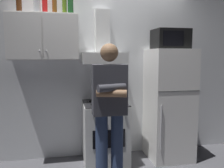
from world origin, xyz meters
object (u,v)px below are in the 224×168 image
at_px(bottle_olive_oil, 64,7).
at_px(bottle_soda_red, 45,5).
at_px(microwave, 170,39).
at_px(cooking_pot, 116,98).
at_px(upper_cabinet, 44,37).
at_px(bottle_rum_dark, 19,2).
at_px(bottle_wine_green, 70,3).
at_px(range_hood, 103,49).
at_px(bottle_canister_steel, 37,6).
at_px(refrigerator, 169,104).
at_px(person_standing, 109,110).
at_px(stove_oven, 105,133).
at_px(bottle_beer_brown, 55,6).

bearing_deg(bottle_olive_oil, bottle_soda_red, -177.06).
distance_m(microwave, cooking_pot, 1.15).
distance_m(upper_cabinet, cooking_pot, 1.26).
height_order(bottle_rum_dark, bottle_wine_green, bottle_wine_green).
xyz_separation_m(cooking_pot, bottle_wine_green, (-0.57, 0.26, 1.27)).
distance_m(range_hood, bottle_canister_steel, 1.03).
xyz_separation_m(microwave, bottle_olive_oil, (-1.47, 0.14, 0.41)).
distance_m(refrigerator, bottle_canister_steel, 2.27).
bearing_deg(bottle_wine_green, bottle_soda_red, 179.84).
height_order(microwave, person_standing, microwave).
distance_m(refrigerator, person_standing, 1.17).
bearing_deg(bottle_wine_green, upper_cabinet, -177.49).
relative_size(microwave, bottle_soda_red, 1.87).
xyz_separation_m(person_standing, bottle_rum_dark, (-1.04, 0.75, 1.30)).
relative_size(stove_oven, bottle_canister_steel, 4.05).
bearing_deg(microwave, stove_oven, -178.85).
bearing_deg(stove_oven, bottle_rum_dark, 172.32).
bearing_deg(refrigerator, stove_oven, -179.96).
distance_m(upper_cabinet, bottle_beer_brown, 0.44).
relative_size(bottle_rum_dark, bottle_wine_green, 0.92).
distance_m(stove_oven, person_standing, 0.77).
xyz_separation_m(bottle_rum_dark, bottle_canister_steel, (0.23, -0.03, -0.05)).
relative_size(refrigerator, bottle_rum_dark, 5.13).
xyz_separation_m(upper_cabinet, person_standing, (0.75, -0.73, -0.85)).
xyz_separation_m(bottle_rum_dark, bottle_beer_brown, (0.45, 0.01, -0.04)).
bearing_deg(microwave, bottle_rum_dark, 176.40).
bearing_deg(refrigerator, bottle_rum_dark, 175.89).
xyz_separation_m(range_hood, person_standing, (-0.05, -0.73, -0.70)).
xyz_separation_m(bottle_canister_steel, bottle_beer_brown, (0.22, 0.05, 0.01)).
bearing_deg(bottle_soda_red, person_standing, -46.00).
bearing_deg(person_standing, bottle_canister_steel, 138.71).
bearing_deg(microwave, bottle_olive_oil, 174.71).
bearing_deg(stove_oven, bottle_wine_green, 162.19).
xyz_separation_m(microwave, bottle_canister_steel, (-1.82, 0.09, 0.41)).
bearing_deg(bottle_canister_steel, bottle_soda_red, 17.05).
relative_size(bottle_olive_oil, bottle_beer_brown, 0.92).
bearing_deg(microwave, refrigerator, -89.10).
bearing_deg(upper_cabinet, cooking_pot, -14.73).
bearing_deg(bottle_canister_steel, bottle_rum_dark, 171.23).
bearing_deg(microwave, upper_cabinet, 176.52).
xyz_separation_m(bottle_olive_oil, bottle_canister_steel, (-0.35, -0.04, -0.00)).
distance_m(refrigerator, bottle_soda_red, 2.21).
height_order(cooking_pot, bottle_wine_green, bottle_wine_green).
height_order(person_standing, bottle_beer_brown, bottle_beer_brown).
relative_size(range_hood, person_standing, 0.46).
xyz_separation_m(upper_cabinet, bottle_soda_red, (0.03, 0.02, 0.42)).
height_order(bottle_rum_dark, bottle_beer_brown, bottle_rum_dark).
relative_size(bottle_olive_oil, bottle_soda_red, 0.86).
relative_size(stove_oven, bottle_rum_dark, 2.80).
height_order(bottle_olive_oil, bottle_wine_green, bottle_wine_green).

